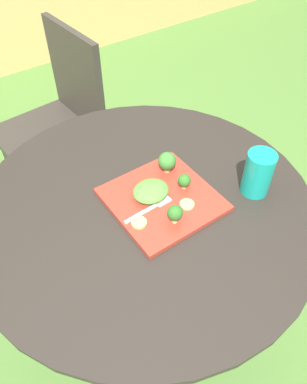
% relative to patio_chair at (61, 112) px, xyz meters
% --- Properties ---
extents(ground_plane, '(12.00, 12.00, 0.00)m').
position_rel_patio_chair_xyz_m(ground_plane, '(-0.11, -0.89, -0.53)').
color(ground_plane, '#4C7533').
extents(patio_table, '(1.00, 1.00, 0.76)m').
position_rel_patio_chair_xyz_m(patio_table, '(-0.11, -0.89, -0.01)').
color(patio_table, '#28231E').
rests_on(patio_table, ground_plane).
extents(patio_chair, '(0.47, 0.47, 0.90)m').
position_rel_patio_chair_xyz_m(patio_chair, '(0.00, 0.00, 0.00)').
color(patio_chair, '#332D28').
rests_on(patio_chair, ground_plane).
extents(salad_plate, '(0.29, 0.29, 0.01)m').
position_rel_patio_chair_xyz_m(salad_plate, '(-0.07, -0.91, 0.24)').
color(salad_plate, '#AD3323').
rests_on(salad_plate, patio_table).
extents(drinking_glass, '(0.08, 0.08, 0.14)m').
position_rel_patio_chair_xyz_m(drinking_glass, '(0.18, -1.03, 0.29)').
color(drinking_glass, '#149989').
rests_on(drinking_glass, patio_table).
extents(fork, '(0.15, 0.03, 0.00)m').
position_rel_patio_chair_xyz_m(fork, '(-0.11, -0.93, 0.25)').
color(fork, silver).
rests_on(fork, salad_plate).
extents(lettuce_mound, '(0.11, 0.09, 0.04)m').
position_rel_patio_chair_xyz_m(lettuce_mound, '(-0.09, -0.89, 0.26)').
color(lettuce_mound, '#519338').
rests_on(lettuce_mound, salad_plate).
extents(broccoli_floret_0, '(0.04, 0.04, 0.05)m').
position_rel_patio_chair_xyz_m(broccoli_floret_0, '(0.01, -0.92, 0.27)').
color(broccoli_floret_0, '#99B770').
rests_on(broccoli_floret_0, salad_plate).
extents(broccoli_floret_1, '(0.04, 0.04, 0.06)m').
position_rel_patio_chair_xyz_m(broccoli_floret_1, '(-0.09, -1.00, 0.28)').
color(broccoli_floret_1, '#99B770').
rests_on(broccoli_floret_1, salad_plate).
extents(broccoli_floret_2, '(0.06, 0.06, 0.07)m').
position_rel_patio_chair_xyz_m(broccoli_floret_2, '(0.01, -0.83, 0.28)').
color(broccoli_floret_2, '#99B770').
rests_on(broccoli_floret_2, salad_plate).
extents(cucumber_slice_0, '(0.04, 0.04, 0.01)m').
position_rel_patio_chair_xyz_m(cucumber_slice_0, '(-0.03, -0.98, 0.25)').
color(cucumber_slice_0, '#8EB766').
rests_on(cucumber_slice_0, salad_plate).
extents(cucumber_slice_1, '(0.04, 0.04, 0.01)m').
position_rel_patio_chair_xyz_m(cucumber_slice_1, '(-0.17, -0.95, 0.25)').
color(cucumber_slice_1, '#8EB766').
rests_on(cucumber_slice_1, salad_plate).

